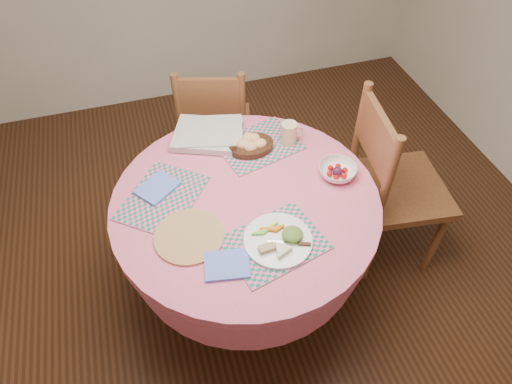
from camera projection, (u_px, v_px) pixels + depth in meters
ground at (248, 285)px, 2.64m from camera, size 4.00×4.00×0.00m
dining_table at (246, 225)px, 2.23m from camera, size 1.24×1.24×0.75m
chair_right at (391, 184)px, 2.42m from camera, size 0.53×0.55×1.06m
chair_back at (214, 125)px, 2.85m from camera, size 0.54×0.52×0.95m
placemat_front at (275, 243)px, 1.91m from camera, size 0.46×0.39×0.01m
placemat_left at (163, 197)px, 2.09m from camera, size 0.48×0.50×0.01m
placemat_back at (258, 145)px, 2.33m from camera, size 0.46×0.39×0.01m
wicker_trivet at (189, 236)px, 1.93m from camera, size 0.30×0.30×0.01m
napkin_near at (227, 265)px, 1.83m from camera, size 0.20×0.17×0.01m
napkin_far at (157, 188)px, 2.11m from camera, size 0.23×0.22×0.01m
dinner_plate at (280, 240)px, 1.90m from camera, size 0.29×0.29×0.05m
bread_bowl at (251, 144)px, 2.29m from camera, size 0.23×0.23×0.08m
latte_mug at (289, 133)px, 2.31m from camera, size 0.12×0.08×0.12m
fruit_bowl at (337, 171)px, 2.17m from camera, size 0.22×0.22×0.06m
newspaper_stack at (208, 134)px, 2.36m from camera, size 0.42×0.38×0.04m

